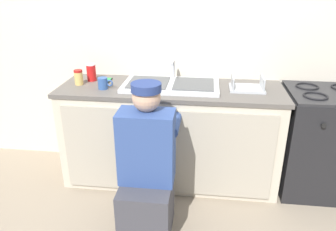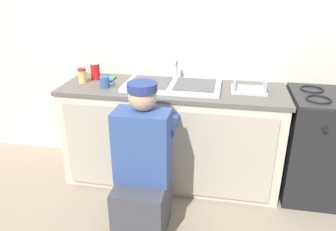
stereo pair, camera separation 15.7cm
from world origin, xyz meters
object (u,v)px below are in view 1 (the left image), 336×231
stove_range (319,141)px  dish_rack_tray (247,87)px  sink_double_basin (171,85)px  coffee_mug (103,83)px  soda_cup_red (91,72)px  condiment_jar (79,77)px  cell_phone (107,80)px  plumber_person (147,174)px

stove_range → dish_rack_tray: 0.79m
sink_double_basin → coffee_mug: (-0.55, -0.12, 0.03)m
soda_cup_red → sink_double_basin: bearing=-7.6°
soda_cup_red → dish_rack_tray: bearing=-3.8°
sink_double_basin → stove_range: size_ratio=0.89×
stove_range → condiment_jar: (-2.06, -0.03, 0.50)m
stove_range → sink_double_basin: bearing=179.9°
condiment_jar → soda_cup_red: 0.14m
dish_rack_tray → cell_phone: size_ratio=2.00×
plumber_person → sink_double_basin: bearing=82.5°
sink_double_basin → dish_rack_tray: (0.63, 0.01, 0.01)m
coffee_mug → stove_range: bearing=3.6°
coffee_mug → cell_phone: 0.22m
sink_double_basin → condiment_jar: 0.79m
sink_double_basin → soda_cup_red: (-0.72, 0.10, 0.06)m
sink_double_basin → plumber_person: (-0.09, -0.69, -0.44)m
stove_range → soda_cup_red: bearing=177.2°
dish_rack_tray → condiment_jar: 1.42m
condiment_jar → soda_cup_red: (0.07, 0.12, 0.01)m
sink_double_basin → condiment_jar: (-0.79, -0.03, 0.05)m
plumber_person → coffee_mug: (-0.46, 0.57, 0.47)m
dish_rack_tray → condiment_jar: size_ratio=2.19×
stove_range → plumber_person: (-1.36, -0.69, 0.02)m
stove_range → coffee_mug: (-1.82, -0.12, 0.48)m
cell_phone → soda_cup_red: bearing=-178.9°
stove_range → dish_rack_tray: dish_rack_tray is taller
condiment_jar → cell_phone: 0.25m
sink_double_basin → coffee_mug: size_ratio=6.35×
cell_phone → coffee_mug: bearing=-80.0°
soda_cup_red → coffee_mug: bearing=-51.0°
coffee_mug → condiment_jar: size_ratio=0.98×
sink_double_basin → plumber_person: 0.82m
coffee_mug → soda_cup_red: (-0.17, 0.21, 0.03)m
cell_phone → stove_range: bearing=-3.1°
sink_double_basin → cell_phone: (-0.58, 0.10, -0.01)m
coffee_mug → dish_rack_tray: dish_rack_tray is taller
plumber_person → soda_cup_red: bearing=128.8°
condiment_jar → cell_phone: (0.20, 0.13, -0.06)m
plumber_person → soda_cup_red: plumber_person is taller
plumber_person → soda_cup_red: size_ratio=7.26×
plumber_person → dish_rack_tray: size_ratio=3.94×
stove_range → dish_rack_tray: bearing=179.2°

